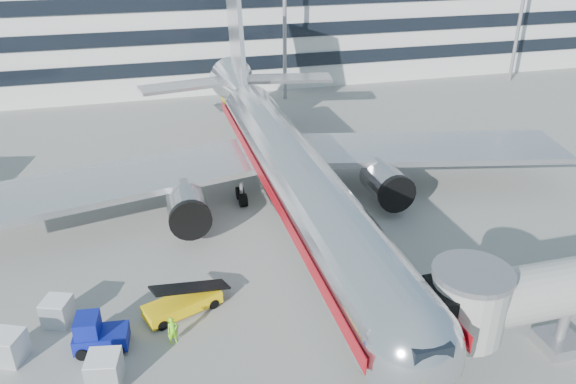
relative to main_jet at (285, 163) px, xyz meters
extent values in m
plane|color=gray|center=(0.00, -11.72, -4.23)|extent=(180.00, 180.00, 0.00)
cube|color=#DBC30B|center=(0.00, -1.72, -4.23)|extent=(0.25, 70.00, 0.01)
cylinder|color=silver|center=(0.00, -3.72, -0.03)|extent=(5.00, 36.00, 5.00)
sphere|color=silver|center=(0.00, -21.72, -0.03)|extent=(5.00, 5.00, 5.00)
cone|color=silver|center=(0.00, 19.28, 0.57)|extent=(5.00, 10.00, 5.00)
cube|color=black|center=(0.00, -23.22, 1.09)|extent=(1.80, 1.20, 0.90)
cube|color=#B7B7BC|center=(13.00, 1.78, -0.83)|extent=(24.95, 12.07, 0.50)
cube|color=#B7B7BC|center=(-13.00, 1.78, -0.83)|extent=(24.95, 12.07, 0.50)
cylinder|color=#99999E|center=(8.00, -1.72, -2.03)|extent=(3.00, 4.20, 3.00)
cylinder|color=#99999E|center=(-8.00, -1.72, -2.03)|extent=(3.00, 4.20, 3.00)
cylinder|color=black|center=(8.00, -3.72, -2.03)|extent=(3.10, 0.50, 3.10)
cylinder|color=black|center=(-8.00, -3.72, -2.03)|extent=(3.10, 0.50, 3.10)
cube|color=#B7B7BC|center=(0.00, 19.78, 4.97)|extent=(0.45, 9.39, 13.72)
cube|color=#B7B7BC|center=(5.50, 20.28, 1.17)|extent=(10.41, 4.94, 0.35)
cube|color=#B7B7BC|center=(-5.50, 20.28, 1.17)|extent=(10.41, 4.94, 0.35)
cylinder|color=gray|center=(0.00, -19.72, -3.33)|extent=(0.24, 0.24, 1.80)
cylinder|color=black|center=(0.00, -19.72, -3.78)|extent=(0.35, 0.90, 0.90)
cylinder|color=gray|center=(3.20, 2.28, -3.23)|extent=(0.30, 0.30, 2.00)
cylinder|color=gray|center=(-3.20, 2.28, -3.23)|extent=(0.30, 0.30, 2.00)
cube|color=#A00B13|center=(2.52, -3.72, 0.27)|extent=(0.06, 38.00, 0.90)
cube|color=#A00B13|center=(-2.52, -3.72, 0.27)|extent=(0.06, 38.00, 0.90)
cylinder|color=#A8A8A3|center=(10.50, -19.72, -0.03)|extent=(13.00, 3.00, 3.00)
cylinder|color=#A8A8A3|center=(4.20, -19.72, -0.03)|extent=(3.80, 3.80, 3.40)
cylinder|color=gray|center=(4.20, -19.72, 1.87)|extent=(4.00, 4.00, 0.30)
cube|color=black|center=(2.90, -19.72, -0.03)|extent=(1.40, 2.60, 2.60)
cylinder|color=gray|center=(10.50, -19.72, -2.63)|extent=(0.56, 0.56, 3.20)
cube|color=gray|center=(10.50, -19.72, -3.88)|extent=(2.20, 2.20, 0.70)
cylinder|color=black|center=(9.60, -19.72, -3.88)|extent=(0.35, 0.70, 0.70)
cylinder|color=black|center=(11.40, -19.72, -3.88)|extent=(0.35, 0.70, 0.70)
cube|color=silver|center=(0.00, 46.28, 3.27)|extent=(150.00, 24.00, 15.00)
cube|color=black|center=(0.00, 34.18, -0.23)|extent=(150.00, 0.30, 1.80)
cube|color=black|center=(0.00, 34.18, 3.77)|extent=(150.00, 0.30, 1.80)
cube|color=black|center=(0.00, 34.18, 7.77)|extent=(150.00, 0.30, 1.80)
cube|color=yellow|center=(-9.42, -11.10, -3.65)|extent=(4.96, 3.24, 0.74)
cube|color=black|center=(-9.42, -11.10, -2.70)|extent=(4.99, 2.83, 1.62)
cylinder|color=black|center=(-11.27, -11.01, -3.92)|extent=(0.70, 0.50, 0.64)
cylinder|color=black|center=(-10.74, -12.40, -3.92)|extent=(0.70, 0.50, 0.64)
cylinder|color=black|center=(-8.10, -9.81, -3.92)|extent=(0.70, 0.50, 0.64)
cylinder|color=black|center=(-7.57, -11.19, -3.92)|extent=(0.70, 0.50, 0.64)
cube|color=navy|center=(-14.05, -13.11, -3.56)|extent=(3.07, 1.98, 0.93)
cube|color=navy|center=(-14.67, -13.04, -2.63)|extent=(1.41, 1.68, 1.14)
cube|color=black|center=(-14.67, -13.04, -2.27)|extent=(1.29, 1.47, 0.10)
cylinder|color=black|center=(-14.89, -12.24, -3.87)|extent=(0.75, 0.39, 0.72)
cylinder|color=black|center=(-15.07, -13.78, -3.87)|extent=(0.75, 0.39, 0.72)
cylinder|color=black|center=(-13.04, -12.45, -3.87)|extent=(0.75, 0.39, 0.72)
cylinder|color=black|center=(-13.22, -13.99, -3.87)|extent=(0.75, 0.39, 0.72)
cube|color=silver|center=(-16.59, -10.16, -3.45)|extent=(1.96, 1.96, 1.57)
cube|color=white|center=(-16.59, -10.16, -2.65)|extent=(1.96, 1.96, 0.06)
cube|color=silver|center=(-18.87, -12.75, -3.42)|extent=(2.09, 2.09, 1.64)
cube|color=white|center=(-18.87, -12.75, -2.58)|extent=(2.09, 2.09, 0.06)
cube|color=silver|center=(-13.81, -15.92, -3.39)|extent=(1.92, 1.92, 1.70)
cube|color=white|center=(-13.81, -15.92, -2.52)|extent=(1.92, 1.92, 0.06)
imported|color=#83F91A|center=(-10.20, -13.71, -3.39)|extent=(0.72, 0.58, 1.70)
camera|label=1|loc=(-10.43, -39.24, 17.47)|focal=35.00mm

